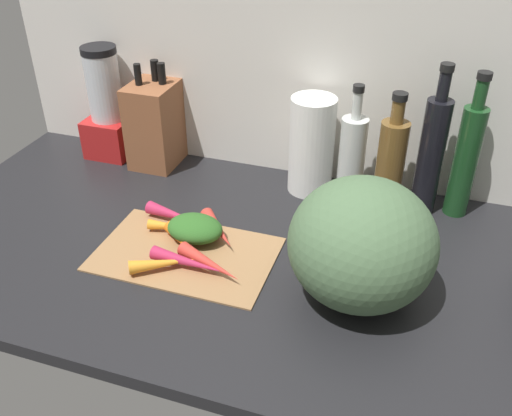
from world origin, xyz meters
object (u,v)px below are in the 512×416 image
object	(u,v)px
bottle_3	(466,158)
carrot_1	(184,243)
carrot_5	(163,263)
winter_squash	(362,244)
carrot_3	(189,262)
bottle_0	(352,158)
knife_block	(156,123)
bottle_2	(431,154)
carrot_4	(172,226)
carrot_2	(210,263)
cutting_board	(186,253)
paper_towel_roll	(311,146)
blender_appliance	(107,110)
carrot_0	(175,216)
bottle_1	(391,162)
carrot_6	(218,229)

from	to	relation	value
bottle_3	carrot_1	bearing A→B (deg)	-147.70
carrot_5	winter_squash	xyz separation A→B (cm)	(39.24, 5.53, 10.33)
carrot_3	bottle_0	bearing A→B (deg)	56.10
carrot_3	bottle_3	size ratio (longest dim) A/B	0.49
knife_block	bottle_2	distance (cm)	71.95
bottle_2	carrot_1	bearing A→B (deg)	-145.05
carrot_4	carrot_5	size ratio (longest dim) A/B	0.79
carrot_1	carrot_2	xyz separation A→B (cm)	(8.05, -5.13, 0.11)
carrot_3	carrot_5	world-z (taller)	same
carrot_2	winter_squash	world-z (taller)	winter_squash
cutting_board	winter_squash	distance (cm)	39.38
winter_squash	paper_towel_roll	world-z (taller)	winter_squash
cutting_board	blender_appliance	world-z (taller)	blender_appliance
bottle_0	bottle_2	world-z (taller)	bottle_2
paper_towel_roll	carrot_0	bearing A→B (deg)	-134.95
cutting_board	carrot_3	size ratio (longest dim) A/B	2.25
carrot_2	bottle_1	bearing A→B (deg)	50.65
carrot_5	paper_towel_roll	size ratio (longest dim) A/B	0.56
carrot_0	blender_appliance	size ratio (longest dim) A/B	0.49
carrot_4	blender_appliance	distance (cm)	46.88
winter_squash	carrot_4	bearing A→B (deg)	169.82
carrot_0	winter_squash	size ratio (longest dim) A/B	0.54
bottle_2	carrot_0	bearing A→B (deg)	-155.62
carrot_2	carrot_6	distance (cm)	12.25
carrot_3	paper_towel_roll	distance (cm)	44.60
bottle_1	carrot_0	bearing A→B (deg)	-152.32
bottle_0	bottle_2	size ratio (longest dim) A/B	0.82
carrot_3	carrot_5	xyz separation A→B (cm)	(-4.84, -1.95, -0.04)
carrot_0	knife_block	bearing A→B (deg)	123.02
winter_squash	blender_appliance	xyz separation A→B (cm)	(-77.04, 38.62, 0.75)
carrot_5	bottle_3	world-z (taller)	bottle_3
bottle_3	bottle_1	bearing A→B (deg)	-171.60
knife_block	paper_towel_roll	xyz separation A→B (cm)	(43.34, -1.59, 0.80)
carrot_5	bottle_0	size ratio (longest dim) A/B	0.47
carrot_2	carrot_4	world-z (taller)	carrot_2
carrot_4	bottle_2	xyz separation A→B (cm)	(53.19, 28.02, 13.26)
winter_squash	bottle_0	distance (cm)	36.23
winter_squash	bottle_3	world-z (taller)	bottle_3
bottle_0	cutting_board	bearing A→B (deg)	-130.59
carrot_1	bottle_0	size ratio (longest dim) A/B	0.49
paper_towel_roll	bottle_2	bearing A→B (deg)	-2.32
bottle_3	winter_squash	bearing A→B (deg)	-114.83
carrot_6	bottle_0	distance (cm)	36.97
carrot_5	paper_towel_roll	bearing A→B (deg)	64.37
carrot_6	bottle_1	distance (cm)	43.68
carrot_1	bottle_1	world-z (taller)	bottle_1
winter_squash	bottle_1	size ratio (longest dim) A/B	0.95
carrot_1	carrot_3	bearing A→B (deg)	-58.42
carrot_4	winter_squash	size ratio (longest dim) A/B	0.39
cutting_board	carrot_4	distance (cm)	9.13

